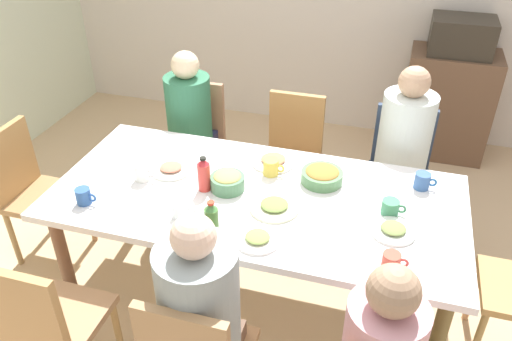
{
  "coord_description": "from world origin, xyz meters",
  "views": [
    {
      "loc": [
        0.62,
        -2.11,
        2.33
      ],
      "look_at": [
        0.0,
        0.0,
        0.9
      ],
      "focal_mm": 35.88,
      "sensor_mm": 36.0,
      "label": 1
    }
  ],
  "objects_px": {
    "chair_1": "(46,321)",
    "plate_2": "(273,161)",
    "dining_table": "(256,205)",
    "bottle_1": "(204,175)",
    "chair_4": "(292,151)",
    "chair_3": "(31,187)",
    "person_6": "(189,118)",
    "plate_4": "(258,239)",
    "cup_5": "(391,207)",
    "bowl_0": "(228,181)",
    "cup_0": "(271,167)",
    "cup_6": "(84,196)",
    "bottle_0": "(212,223)",
    "bowl_1": "(322,175)",
    "chair_6": "(195,137)",
    "cup_4": "(142,172)",
    "cup_2": "(392,261)",
    "chair_7": "(399,167)",
    "cup_3": "(423,181)",
    "microwave": "(462,36)",
    "plate_1": "(274,206)",
    "cup_1": "(182,210)",
    "plate_3": "(171,169)",
    "person_0": "(201,309)",
    "side_cabinet": "(446,104)",
    "person_7": "(403,143)"
  },
  "relations": [
    {
      "from": "bottle_0",
      "to": "person_7",
      "type": "bearing_deg",
      "value": 56.36
    },
    {
      "from": "chair_1",
      "to": "cup_6",
      "type": "distance_m",
      "value": 0.64
    },
    {
      "from": "chair_1",
      "to": "side_cabinet",
      "type": "distance_m",
      "value": 3.48
    },
    {
      "from": "chair_7",
      "to": "bowl_1",
      "type": "xyz_separation_m",
      "value": [
        -0.41,
        -0.67,
        0.28
      ]
    },
    {
      "from": "bowl_1",
      "to": "bottle_0",
      "type": "height_order",
      "value": "bottle_0"
    },
    {
      "from": "person_0",
      "to": "cup_1",
      "type": "distance_m",
      "value": 0.6
    },
    {
      "from": "chair_3",
      "to": "plate_3",
      "type": "bearing_deg",
      "value": 4.88
    },
    {
      "from": "chair_1",
      "to": "plate_2",
      "type": "bearing_deg",
      "value": 59.0
    },
    {
      "from": "plate_3",
      "to": "cup_3",
      "type": "height_order",
      "value": "cup_3"
    },
    {
      "from": "plate_1",
      "to": "plate_2",
      "type": "height_order",
      "value": "same"
    },
    {
      "from": "bowl_1",
      "to": "cup_5",
      "type": "height_order",
      "value": "bowl_1"
    },
    {
      "from": "cup_5",
      "to": "bowl_0",
      "type": "bearing_deg",
      "value": -178.16
    },
    {
      "from": "chair_7",
      "to": "cup_6",
      "type": "height_order",
      "value": "chair_7"
    },
    {
      "from": "chair_3",
      "to": "chair_6",
      "type": "xyz_separation_m",
      "value": [
        0.74,
        0.88,
        0.0
      ]
    },
    {
      "from": "plate_1",
      "to": "cup_1",
      "type": "xyz_separation_m",
      "value": [
        -0.43,
        -0.19,
        0.02
      ]
    },
    {
      "from": "cup_1",
      "to": "chair_3",
      "type": "bearing_deg",
      "value": 166.31
    },
    {
      "from": "cup_3",
      "to": "side_cabinet",
      "type": "xyz_separation_m",
      "value": [
        0.22,
        1.8,
        -0.35
      ]
    },
    {
      "from": "plate_2",
      "to": "bowl_1",
      "type": "distance_m",
      "value": 0.33
    },
    {
      "from": "chair_3",
      "to": "bottle_1",
      "type": "distance_m",
      "value": 1.23
    },
    {
      "from": "plate_2",
      "to": "cup_0",
      "type": "height_order",
      "value": "cup_0"
    },
    {
      "from": "plate_4",
      "to": "bottle_1",
      "type": "bearing_deg",
      "value": 140.22
    },
    {
      "from": "plate_1",
      "to": "bottle_1",
      "type": "relative_size",
      "value": 1.28
    },
    {
      "from": "dining_table",
      "to": "cup_2",
      "type": "xyz_separation_m",
      "value": [
        0.72,
        -0.36,
        0.11
      ]
    },
    {
      "from": "dining_table",
      "to": "bottle_1",
      "type": "xyz_separation_m",
      "value": [
        -0.28,
        -0.03,
        0.16
      ]
    },
    {
      "from": "chair_3",
      "to": "bottle_0",
      "type": "relative_size",
      "value": 3.92
    },
    {
      "from": "chair_4",
      "to": "chair_3",
      "type": "bearing_deg",
      "value": -148.83
    },
    {
      "from": "chair_6",
      "to": "bottle_1",
      "type": "distance_m",
      "value": 1.07
    },
    {
      "from": "plate_2",
      "to": "cup_2",
      "type": "height_order",
      "value": "cup_2"
    },
    {
      "from": "chair_4",
      "to": "chair_6",
      "type": "relative_size",
      "value": 1.0
    },
    {
      "from": "chair_4",
      "to": "cup_4",
      "type": "bearing_deg",
      "value": -124.48
    },
    {
      "from": "cup_6",
      "to": "bottle_0",
      "type": "height_order",
      "value": "bottle_0"
    },
    {
      "from": "bowl_1",
      "to": "bottle_1",
      "type": "xyz_separation_m",
      "value": [
        -0.59,
        -0.25,
        0.05
      ]
    },
    {
      "from": "plate_2",
      "to": "bowl_0",
      "type": "relative_size",
      "value": 1.39
    },
    {
      "from": "person_6",
      "to": "bottle_1",
      "type": "bearing_deg",
      "value": -61.72
    },
    {
      "from": "plate_3",
      "to": "cup_6",
      "type": "relative_size",
      "value": 1.98
    },
    {
      "from": "plate_4",
      "to": "cup_2",
      "type": "bearing_deg",
      "value": 0.09
    },
    {
      "from": "dining_table",
      "to": "cup_0",
      "type": "xyz_separation_m",
      "value": [
        0.03,
        0.21,
        0.12
      ]
    },
    {
      "from": "cup_1",
      "to": "bowl_1",
      "type": "bearing_deg",
      "value": 39.14
    },
    {
      "from": "person_0",
      "to": "person_6",
      "type": "bearing_deg",
      "value": 114.43
    },
    {
      "from": "cup_2",
      "to": "cup_6",
      "type": "xyz_separation_m",
      "value": [
        -1.55,
        0.03,
        0.01
      ]
    },
    {
      "from": "chair_4",
      "to": "plate_4",
      "type": "height_order",
      "value": "chair_4"
    },
    {
      "from": "plate_2",
      "to": "cup_4",
      "type": "distance_m",
      "value": 0.74
    },
    {
      "from": "bowl_0",
      "to": "cup_1",
      "type": "xyz_separation_m",
      "value": [
        -0.14,
        -0.29,
        -0.01
      ]
    },
    {
      "from": "chair_7",
      "to": "cup_3",
      "type": "relative_size",
      "value": 7.62
    },
    {
      "from": "chair_4",
      "to": "chair_6",
      "type": "distance_m",
      "value": 0.72
    },
    {
      "from": "cup_0",
      "to": "microwave",
      "type": "xyz_separation_m",
      "value": [
        1.03,
        1.9,
        0.24
      ]
    },
    {
      "from": "plate_1",
      "to": "bowl_0",
      "type": "xyz_separation_m",
      "value": [
        -0.28,
        0.1,
        0.04
      ]
    },
    {
      "from": "cup_2",
      "to": "cup_0",
      "type": "bearing_deg",
      "value": 140.89
    },
    {
      "from": "bowl_1",
      "to": "cup_2",
      "type": "distance_m",
      "value": 0.71
    },
    {
      "from": "dining_table",
      "to": "chair_6",
      "type": "bearing_deg",
      "value": 129.22
    }
  ]
}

